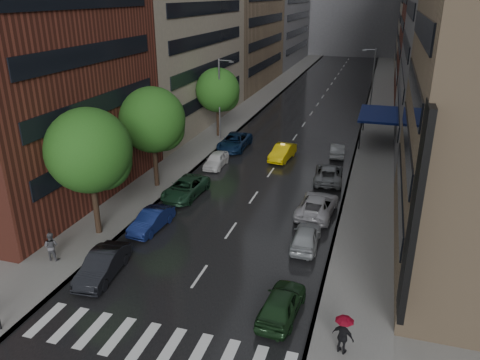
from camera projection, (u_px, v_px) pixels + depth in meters
name	position (u px, v px, depth m)	size (l,w,h in m)	color
ground	(171.00, 318.00, 24.08)	(220.00, 220.00, 0.00)	gray
road	(315.00, 107.00, 68.46)	(14.00, 140.00, 0.01)	black
sidewalk_left	(256.00, 103.00, 70.88)	(4.00, 140.00, 0.15)	gray
sidewalk_right	(379.00, 111.00, 65.99)	(4.00, 140.00, 0.15)	gray
crosswalk	(157.00, 345.00, 22.25)	(13.15, 2.80, 0.01)	silver
tree_near	(89.00, 151.00, 30.22)	(5.59, 5.59, 8.90)	#382619
tree_mid	(152.00, 120.00, 38.24)	(5.42, 5.42, 8.64)	#382619
tree_far	(218.00, 90.00, 52.55)	(4.97, 4.97, 7.92)	#382619
taxi	(283.00, 152.00, 46.78)	(1.60, 4.59, 1.51)	yellow
parked_cars_left	(197.00, 177.00, 40.54)	(2.77, 30.83, 1.60)	black
parked_cars_right	(318.00, 203.00, 35.48)	(2.91, 31.18, 1.53)	#163218
ped_black_umbrella	(50.00, 242.00, 28.67)	(0.96, 0.98, 2.09)	#525257
ped_red_umbrella	(344.00, 332.00, 21.14)	(1.14, 0.82, 2.01)	black
street_lamp_left	(220.00, 98.00, 50.99)	(1.74, 0.22, 9.00)	gray
street_lamp_right	(372.00, 82.00, 60.11)	(1.74, 0.22, 9.00)	gray
awning	(378.00, 114.00, 51.54)	(4.00, 8.00, 3.12)	navy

